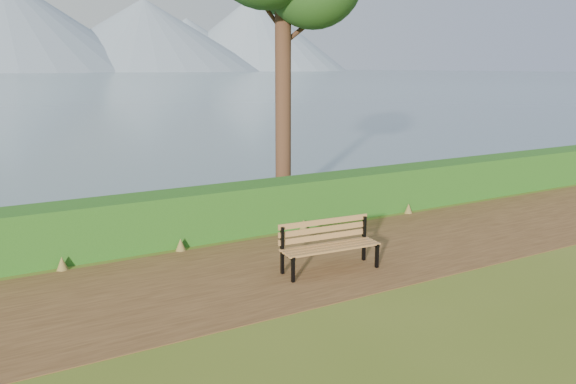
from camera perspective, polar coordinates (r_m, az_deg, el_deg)
ground at (r=9.47m, az=-0.35°, el=-8.39°), size 140.00×140.00×0.00m
path at (r=9.72m, az=-1.22°, el=-7.81°), size 40.00×3.40×0.01m
hedge at (r=11.55m, az=-6.65°, el=-1.98°), size 32.00×0.85×1.00m
bench at (r=9.57m, az=4.09°, el=-5.06°), size 1.75×0.64×0.86m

